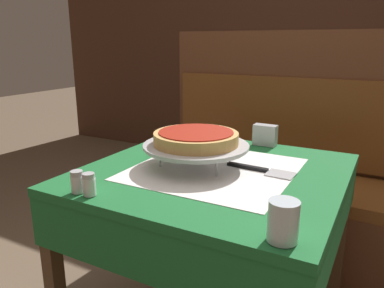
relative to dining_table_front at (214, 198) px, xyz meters
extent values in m
cube|color=#1E6B33|center=(0.00, 0.00, 0.10)|extent=(0.88, 0.88, 0.03)
cube|color=white|center=(0.00, 0.00, 0.11)|extent=(0.54, 0.54, 0.00)
cube|color=#1E6B33|center=(0.00, 0.00, 0.00)|extent=(0.87, 0.87, 0.17)
cube|color=#4C331E|center=(-0.40, 0.40, -0.27)|extent=(0.05, 0.05, 0.70)
cube|color=#4C331E|center=(0.40, 0.40, -0.27)|extent=(0.05, 0.05, 0.70)
cube|color=red|center=(0.03, 1.76, 0.09)|extent=(0.73, 0.73, 0.03)
cube|color=white|center=(0.03, 1.76, 0.10)|extent=(0.45, 0.45, 0.00)
cube|color=red|center=(0.03, 1.76, 0.00)|extent=(0.72, 0.72, 0.15)
cube|color=#4C331E|center=(-0.30, 1.43, -0.27)|extent=(0.05, 0.05, 0.69)
cube|color=#4C331E|center=(0.36, 1.43, -0.27)|extent=(0.05, 0.05, 0.69)
cube|color=#4C331E|center=(-0.30, 2.09, -0.27)|extent=(0.05, 0.05, 0.69)
cube|color=#4C331E|center=(0.36, 2.09, -0.27)|extent=(0.05, 0.05, 0.69)
cube|color=brown|center=(0.17, 0.75, -0.41)|extent=(1.71, 0.51, 0.41)
cube|color=brown|center=(0.17, 0.75, -0.17)|extent=(1.68, 0.50, 0.06)
cube|color=brown|center=(0.17, 0.97, 0.23)|extent=(1.71, 0.06, 0.76)
cube|color=brown|center=(0.17, 0.93, 0.12)|extent=(1.65, 0.02, 0.48)
cube|color=#4C2D1E|center=(0.00, 2.32, 0.58)|extent=(6.00, 0.04, 2.40)
cylinder|color=#ADADB2|center=(-0.07, 0.12, 0.15)|extent=(0.01, 0.01, 0.07)
cylinder|color=#ADADB2|center=(-0.18, -0.07, 0.15)|extent=(0.01, 0.01, 0.07)
cylinder|color=#ADADB2|center=(0.04, -0.07, 0.15)|extent=(0.01, 0.01, 0.07)
cylinder|color=#ADADB2|center=(-0.07, -0.01, 0.18)|extent=(0.26, 0.26, 0.01)
cylinder|color=silver|center=(-0.07, -0.01, 0.18)|extent=(0.37, 0.37, 0.01)
cylinder|color=silver|center=(-0.07, -0.01, 0.19)|extent=(0.38, 0.38, 0.01)
cylinder|color=tan|center=(-0.07, -0.01, 0.22)|extent=(0.30, 0.30, 0.04)
cylinder|color=#A82314|center=(-0.07, -0.01, 0.24)|extent=(0.27, 0.27, 0.01)
cube|color=#BCBCC1|center=(0.23, 0.05, 0.11)|extent=(0.10, 0.08, 0.00)
cube|color=black|center=(0.10, 0.06, 0.12)|extent=(0.15, 0.03, 0.01)
cylinder|color=silver|center=(0.35, -0.38, 0.16)|extent=(0.07, 0.07, 0.10)
cylinder|color=silver|center=(-0.27, -0.39, 0.14)|extent=(0.04, 0.04, 0.05)
cylinder|color=#B7B7BC|center=(-0.27, -0.39, 0.17)|extent=(0.04, 0.04, 0.01)
cylinder|color=silver|center=(-0.22, -0.39, 0.14)|extent=(0.04, 0.04, 0.05)
cylinder|color=#B7B7BC|center=(-0.22, -0.39, 0.17)|extent=(0.04, 0.04, 0.02)
cube|color=#B2B2B7|center=(0.06, 0.39, 0.16)|extent=(0.10, 0.05, 0.09)
cube|color=black|center=(0.06, 1.67, 0.12)|extent=(0.14, 0.14, 0.03)
cylinder|color=black|center=(0.06, 1.67, 0.21)|extent=(0.01, 0.01, 0.14)
cylinder|color=gold|center=(0.06, 1.72, 0.19)|extent=(0.04, 0.04, 0.11)
cylinder|color=#99194C|center=(0.06, 1.63, 0.19)|extent=(0.04, 0.04, 0.11)
camera|label=1|loc=(0.53, -1.15, 0.55)|focal=35.00mm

